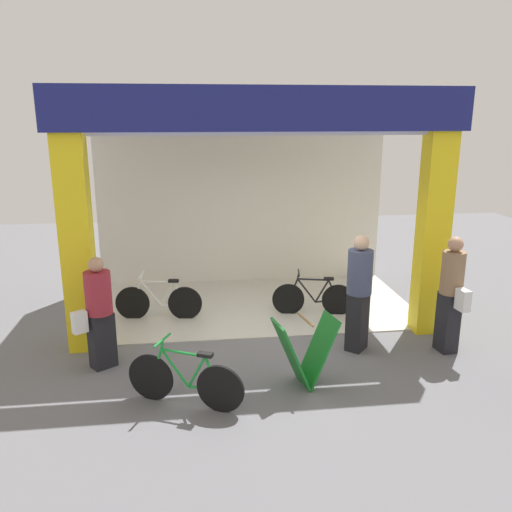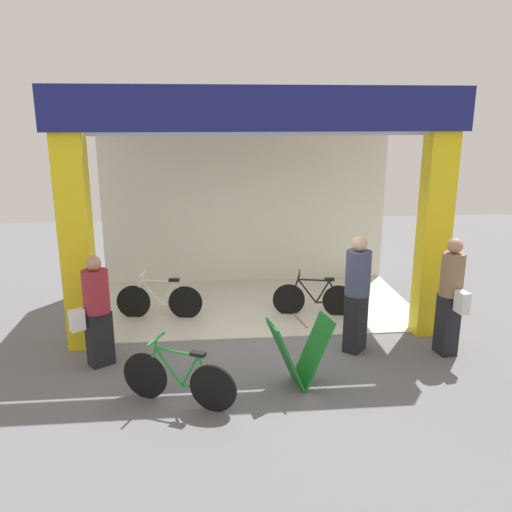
{
  "view_description": "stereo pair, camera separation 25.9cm",
  "coord_description": "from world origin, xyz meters",
  "px_view_note": "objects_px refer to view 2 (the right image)",
  "views": [
    {
      "loc": [
        -1.06,
        -7.59,
        3.43
      ],
      "look_at": [
        0.0,
        0.76,
        1.15
      ],
      "focal_mm": 36.75,
      "sensor_mm": 36.0,
      "label": 1
    },
    {
      "loc": [
        -0.8,
        -7.62,
        3.43
      ],
      "look_at": [
        0.0,
        0.76,
        1.15
      ],
      "focal_mm": 36.75,
      "sensor_mm": 36.0,
      "label": 2
    }
  ],
  "objects_px": {
    "bicycle_inside_1": "(314,299)",
    "pedestrian_3": "(357,292)",
    "sandwich_board_sign": "(300,353)",
    "pedestrian_1": "(97,310)",
    "pedestrian_0": "(451,296)",
    "bicycle_parked_0": "(179,379)",
    "bicycle_inside_0": "(160,300)"
  },
  "relations": [
    {
      "from": "bicycle_inside_1",
      "to": "pedestrian_1",
      "type": "xyz_separation_m",
      "value": [
        -3.39,
        -1.56,
        0.51
      ]
    },
    {
      "from": "pedestrian_3",
      "to": "bicycle_inside_0",
      "type": "bearing_deg",
      "value": 152.33
    },
    {
      "from": "pedestrian_1",
      "to": "pedestrian_3",
      "type": "relative_size",
      "value": 0.9
    },
    {
      "from": "pedestrian_0",
      "to": "pedestrian_3",
      "type": "distance_m",
      "value": 1.34
    },
    {
      "from": "bicycle_inside_0",
      "to": "pedestrian_1",
      "type": "distance_m",
      "value": 1.89
    },
    {
      "from": "sandwich_board_sign",
      "to": "pedestrian_1",
      "type": "bearing_deg",
      "value": 162.45
    },
    {
      "from": "sandwich_board_sign",
      "to": "pedestrian_1",
      "type": "xyz_separation_m",
      "value": [
        -2.7,
        0.85,
        0.36
      ]
    },
    {
      "from": "bicycle_inside_1",
      "to": "pedestrian_1",
      "type": "height_order",
      "value": "pedestrian_1"
    },
    {
      "from": "bicycle_inside_1",
      "to": "pedestrian_0",
      "type": "bearing_deg",
      "value": -45.68
    },
    {
      "from": "bicycle_parked_0",
      "to": "pedestrian_3",
      "type": "relative_size",
      "value": 0.79
    },
    {
      "from": "bicycle_inside_1",
      "to": "pedestrian_3",
      "type": "bearing_deg",
      "value": -77.33
    },
    {
      "from": "bicycle_parked_0",
      "to": "bicycle_inside_0",
      "type": "bearing_deg",
      "value": 99.15
    },
    {
      "from": "bicycle_inside_0",
      "to": "bicycle_inside_1",
      "type": "relative_size",
      "value": 1.04
    },
    {
      "from": "pedestrian_3",
      "to": "pedestrian_1",
      "type": "bearing_deg",
      "value": -178.35
    },
    {
      "from": "bicycle_inside_0",
      "to": "bicycle_inside_1",
      "type": "xyz_separation_m",
      "value": [
        2.68,
        -0.13,
        -0.01
      ]
    },
    {
      "from": "bicycle_parked_0",
      "to": "pedestrian_1",
      "type": "distance_m",
      "value": 1.72
    },
    {
      "from": "bicycle_inside_0",
      "to": "pedestrian_0",
      "type": "xyz_separation_m",
      "value": [
        4.33,
        -1.81,
        0.58
      ]
    },
    {
      "from": "bicycle_parked_0",
      "to": "pedestrian_0",
      "type": "height_order",
      "value": "pedestrian_0"
    },
    {
      "from": "pedestrian_3",
      "to": "pedestrian_0",
      "type": "bearing_deg",
      "value": -10.05
    },
    {
      "from": "sandwich_board_sign",
      "to": "pedestrian_1",
      "type": "distance_m",
      "value": 2.85
    },
    {
      "from": "bicycle_inside_0",
      "to": "pedestrian_0",
      "type": "relative_size",
      "value": 0.84
    },
    {
      "from": "bicycle_inside_0",
      "to": "bicycle_parked_0",
      "type": "relative_size",
      "value": 1.06
    },
    {
      "from": "bicycle_inside_1",
      "to": "pedestrian_3",
      "type": "relative_size",
      "value": 0.8
    },
    {
      "from": "bicycle_inside_0",
      "to": "pedestrian_1",
      "type": "xyz_separation_m",
      "value": [
        -0.7,
        -1.68,
        0.49
      ]
    },
    {
      "from": "pedestrian_3",
      "to": "bicycle_parked_0",
      "type": "bearing_deg",
      "value": -153.36
    },
    {
      "from": "sandwich_board_sign",
      "to": "pedestrian_0",
      "type": "xyz_separation_m",
      "value": [
        2.33,
        0.73,
        0.45
      ]
    },
    {
      "from": "bicycle_inside_0",
      "to": "bicycle_inside_1",
      "type": "bearing_deg",
      "value": -2.76
    },
    {
      "from": "bicycle_parked_0",
      "to": "sandwich_board_sign",
      "type": "distance_m",
      "value": 1.57
    },
    {
      "from": "pedestrian_1",
      "to": "pedestrian_3",
      "type": "bearing_deg",
      "value": 1.65
    },
    {
      "from": "pedestrian_3",
      "to": "bicycle_inside_1",
      "type": "bearing_deg",
      "value": 102.67
    },
    {
      "from": "bicycle_parked_0",
      "to": "pedestrian_3",
      "type": "xyz_separation_m",
      "value": [
        2.55,
        1.28,
        0.59
      ]
    },
    {
      "from": "bicycle_inside_1",
      "to": "pedestrian_0",
      "type": "relative_size",
      "value": 0.81
    }
  ]
}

